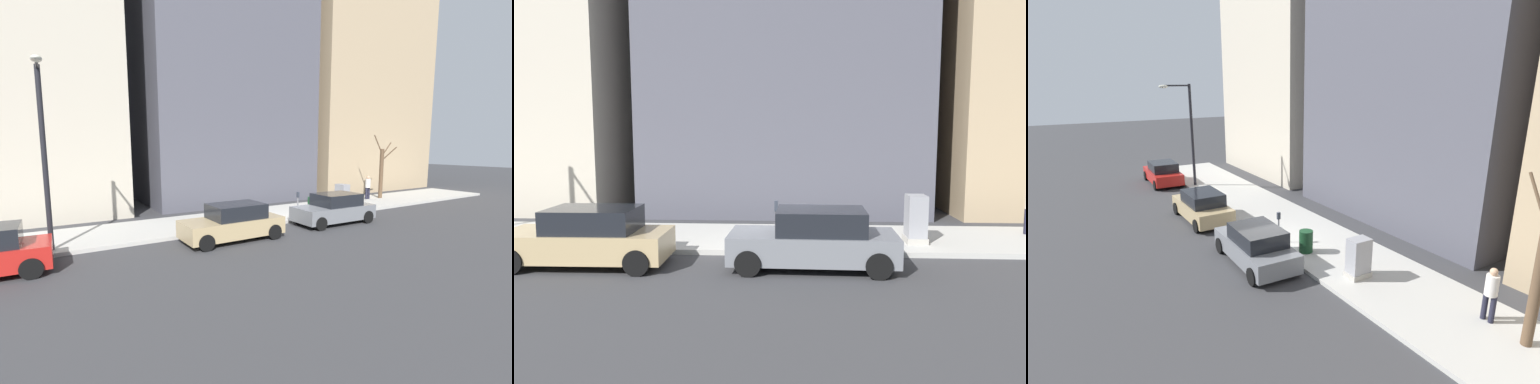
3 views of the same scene
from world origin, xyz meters
TOP-DOWN VIEW (x-y plane):
  - ground_plane at (0.00, 0.00)m, footprint 120.00×120.00m
  - sidewalk at (2.00, 0.00)m, footprint 4.00×36.00m
  - parked_car_grey at (-1.17, -0.95)m, footprint 2.00×4.24m
  - parked_car_tan at (-1.25, 4.86)m, footprint 1.97×4.23m
  - parking_meter at (0.45, 0.10)m, footprint 0.14×0.10m
  - utility_box at (1.30, -4.03)m, footprint 0.83×0.61m
  - trash_bin at (0.90, -1.33)m, footprint 0.56×0.56m

SIDE VIEW (x-z plane):
  - ground_plane at x=0.00m, z-range 0.00..0.00m
  - sidewalk at x=2.00m, z-range 0.00..0.15m
  - trash_bin at x=0.90m, z-range 0.15..1.05m
  - parked_car_grey at x=-1.17m, z-range -0.02..1.50m
  - parked_car_tan at x=-1.25m, z-range -0.02..1.50m
  - utility_box at x=1.30m, z-range 0.13..1.56m
  - parking_meter at x=0.45m, z-range 0.30..1.65m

